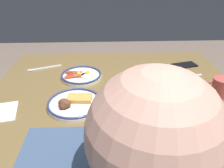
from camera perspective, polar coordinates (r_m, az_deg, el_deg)
dining_table at (r=1.13m, az=1.11°, el=-4.66°), size 1.21×1.00×0.76m
plate_near_main at (r=1.22m, az=-7.79°, el=2.17°), size 0.22×0.22×0.04m
plate_center_pancakes at (r=0.99m, az=-9.59°, el=-4.80°), size 0.24×0.24×0.05m
coffee_mug at (r=1.15m, az=25.85°, el=-0.66°), size 0.12×0.08×0.09m
drinking_glass at (r=0.88m, az=18.89°, el=-6.80°), size 0.07×0.07×0.15m
cell_phone at (r=1.41m, az=17.86°, el=4.56°), size 0.16×0.11×0.01m
fork_near at (r=1.37m, az=-16.72°, el=3.92°), size 0.19×0.08×0.01m
fork_far at (r=1.27m, az=18.45°, el=1.67°), size 0.18×0.07×0.01m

